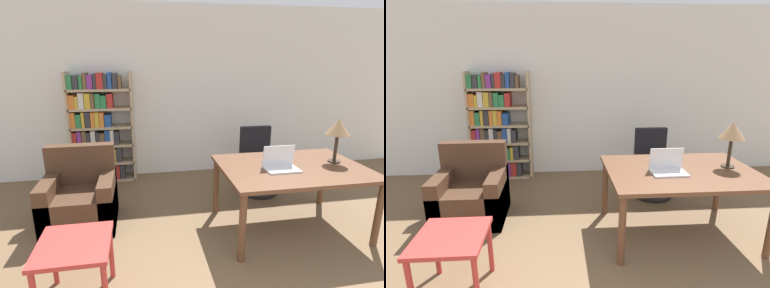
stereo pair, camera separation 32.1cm
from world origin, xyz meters
TOP-DOWN VIEW (x-y plane):
  - wall_back at (0.00, 4.53)m, footprint 8.00×0.06m
  - desk at (0.81, 2.51)m, footprint 1.57×1.10m
  - laptop at (0.64, 2.45)m, footprint 0.35×0.23m
  - table_lamp at (1.35, 2.56)m, footprint 0.26×0.26m
  - office_chair at (0.84, 3.54)m, footprint 0.55×0.55m
  - side_table_blue at (-1.35, 1.77)m, footprint 0.54×0.56m
  - armchair at (-1.54, 3.03)m, footprint 0.79×0.72m
  - bookshelf at (-1.45, 4.34)m, footprint 0.96×0.28m

SIDE VIEW (x-z plane):
  - armchair at x=-1.54m, z-range -0.15..0.75m
  - office_chair at x=0.84m, z-range -0.06..0.88m
  - side_table_blue at x=-1.35m, z-range 0.18..0.72m
  - desk at x=0.81m, z-range 0.29..1.04m
  - laptop at x=0.64m, z-range 0.68..0.93m
  - bookshelf at x=-1.45m, z-range -0.04..1.67m
  - table_lamp at x=1.35m, z-range 0.90..1.39m
  - wall_back at x=0.00m, z-range 0.00..2.70m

